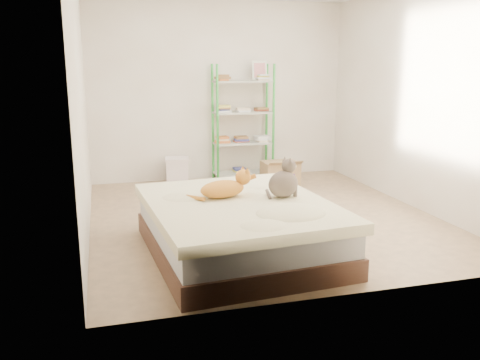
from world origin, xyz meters
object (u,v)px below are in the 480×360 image
object	(u,v)px
orange_cat	(222,187)
bed	(238,227)
shelf_unit	(243,122)
cardboard_box	(280,173)
white_bin	(177,171)
grey_cat	(283,178)

from	to	relation	value
orange_cat	bed	bearing A→B (deg)	-67.73
shelf_unit	orange_cat	bearing A→B (deg)	-109.50
cardboard_box	white_bin	size ratio (longest dim) A/B	1.27
bed	white_bin	distance (m)	2.88
shelf_unit	bed	bearing A→B (deg)	-106.61
bed	cardboard_box	world-z (taller)	bed
white_bin	grey_cat	bearing A→B (deg)	-78.73
cardboard_box	white_bin	distance (m)	1.48
shelf_unit	white_bin	size ratio (longest dim) A/B	4.51
grey_cat	white_bin	size ratio (longest dim) A/B	0.93
cardboard_box	grey_cat	bearing A→B (deg)	-109.51
bed	cardboard_box	bearing A→B (deg)	57.68
grey_cat	cardboard_box	bearing A→B (deg)	-38.43
shelf_unit	white_bin	xyz separation A→B (m)	(-1.01, -0.06, -0.66)
bed	orange_cat	distance (m)	0.40
shelf_unit	cardboard_box	size ratio (longest dim) A/B	3.56
orange_cat	shelf_unit	size ratio (longest dim) A/B	0.29
grey_cat	cardboard_box	world-z (taller)	grey_cat
bed	white_bin	size ratio (longest dim) A/B	5.34
grey_cat	cardboard_box	size ratio (longest dim) A/B	0.74
grey_cat	shelf_unit	xyz separation A→B (m)	(0.44, 2.91, 0.18)
bed	grey_cat	size ratio (longest dim) A/B	5.71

